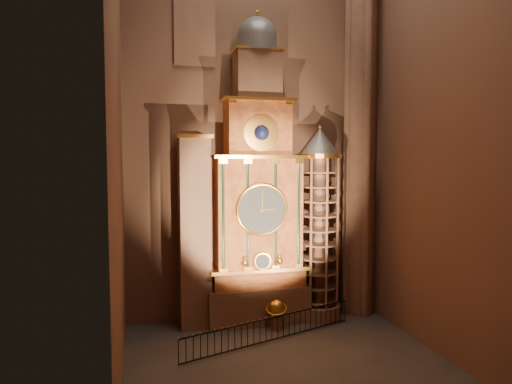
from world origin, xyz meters
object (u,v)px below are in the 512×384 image
object	(u,v)px
astronomical_clock	(257,201)
celestial_globe	(276,312)
stair_turret	(319,225)
portrait_tower	(195,231)
iron_railing	(272,329)

from	to	relation	value
astronomical_clock	celestial_globe	size ratio (longest dim) A/B	10.55
stair_turret	celestial_globe	size ratio (longest dim) A/B	6.82
astronomical_clock	stair_turret	distance (m)	3.78
portrait_tower	iron_railing	xyz separation A→B (m)	(3.38, -3.00, -4.51)
portrait_tower	celestial_globe	size ratio (longest dim) A/B	6.44
astronomical_clock	portrait_tower	bearing A→B (deg)	179.71
portrait_tower	celestial_globe	xyz separation A→B (m)	(4.06, -1.48, -4.20)
astronomical_clock	portrait_tower	world-z (taller)	astronomical_clock
stair_turret	iron_railing	bearing A→B (deg)	-142.32
astronomical_clock	stair_turret	world-z (taller)	astronomical_clock
astronomical_clock	iron_railing	size ratio (longest dim) A/B	1.79
portrait_tower	stair_turret	distance (m)	6.91
celestial_globe	iron_railing	distance (m)	1.69
celestial_globe	stair_turret	bearing A→B (deg)	22.96
portrait_tower	celestial_globe	world-z (taller)	portrait_tower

